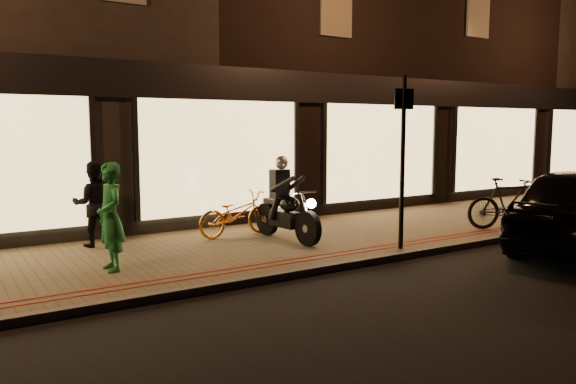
{
  "coord_description": "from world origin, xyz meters",
  "views": [
    {
      "loc": [
        -5.22,
        -6.78,
        2.25
      ],
      "look_at": [
        0.1,
        1.51,
        1.1
      ],
      "focal_mm": 35.0,
      "sensor_mm": 36.0,
      "label": 1
    }
  ],
  "objects_px": {
    "sign_post": "(403,153)",
    "motorcycle": "(285,208)",
    "bicycle_gold": "(236,214)",
    "person_green": "(111,217)"
  },
  "relations": [
    {
      "from": "bicycle_gold",
      "to": "person_green",
      "type": "bearing_deg",
      "value": 110.3
    },
    {
      "from": "sign_post",
      "to": "bicycle_gold",
      "type": "height_order",
      "value": "sign_post"
    },
    {
      "from": "motorcycle",
      "to": "bicycle_gold",
      "type": "height_order",
      "value": "motorcycle"
    },
    {
      "from": "motorcycle",
      "to": "person_green",
      "type": "bearing_deg",
      "value": -174.84
    },
    {
      "from": "sign_post",
      "to": "motorcycle",
      "type": "bearing_deg",
      "value": 127.01
    },
    {
      "from": "motorcycle",
      "to": "person_green",
      "type": "relative_size",
      "value": 1.2
    },
    {
      "from": "motorcycle",
      "to": "sign_post",
      "type": "relative_size",
      "value": 0.65
    },
    {
      "from": "motorcycle",
      "to": "sign_post",
      "type": "height_order",
      "value": "sign_post"
    },
    {
      "from": "motorcycle",
      "to": "sign_post",
      "type": "distance_m",
      "value": 2.41
    },
    {
      "from": "sign_post",
      "to": "person_green",
      "type": "bearing_deg",
      "value": 165.65
    }
  ]
}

